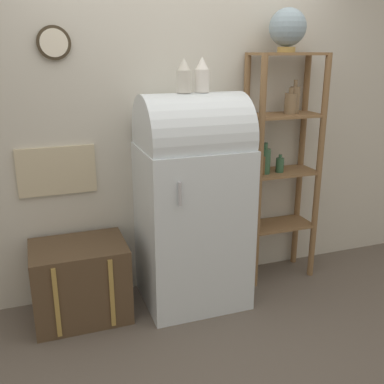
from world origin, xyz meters
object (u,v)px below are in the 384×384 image
Objects in this scene: suitcase_trunk at (81,281)px; refrigerator at (192,199)px; globe at (288,28)px; vase_left at (184,77)px; vase_center at (202,76)px.

refrigerator is at bearing -2.34° from suitcase_trunk.
globe reaches higher than refrigerator.
vase_left is (-0.06, -0.01, 0.88)m from refrigerator.
vase_left is (0.78, -0.04, 1.42)m from suitcase_trunk.
suitcase_trunk is at bearing 177.05° from vase_left.
refrigerator is at bearing 5.04° from vase_left.
suitcase_trunk is 2.81× the size of vase_center.
refrigerator is 5.07× the size of globe.
vase_left is 0.13m from vase_center.
vase_center is at bearing 1.05° from vase_left.
vase_left is at bearing -174.96° from refrigerator.
suitcase_trunk is 1.62m from vase_left.
suitcase_trunk is 1.69m from vase_center.
suitcase_trunk is at bearing 177.63° from vase_center.
vase_left is 0.97× the size of vase_center.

